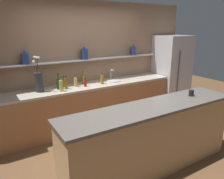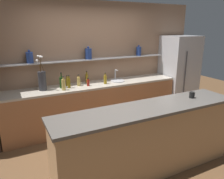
{
  "view_description": "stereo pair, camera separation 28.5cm",
  "coord_description": "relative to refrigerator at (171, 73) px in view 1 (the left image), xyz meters",
  "views": [
    {
      "loc": [
        -1.98,
        -2.73,
        2.09
      ],
      "look_at": [
        -0.12,
        0.33,
        1.05
      ],
      "focal_mm": 35.0,
      "sensor_mm": 36.0,
      "label": 1
    },
    {
      "loc": [
        -1.73,
        -2.86,
        2.09
      ],
      "look_at": [
        -0.12,
        0.33,
        1.05
      ],
      "focal_mm": 35.0,
      "sensor_mm": 36.0,
      "label": 2
    }
  ],
  "objects": [
    {
      "name": "bottle_oil_6",
      "position": [
        -2.06,
        -0.04,
        0.08
      ],
      "size": [
        0.07,
        0.07,
        0.24
      ],
      "color": "olive",
      "rests_on": "back_counter_unit"
    },
    {
      "name": "ground_plane",
      "position": [
        -2.2,
        -1.2,
        -0.93
      ],
      "size": [
        12.0,
        12.0,
        0.0
      ],
      "primitive_type": "plane",
      "color": "brown"
    },
    {
      "name": "back_counter_unit",
      "position": [
        -2.27,
        0.04,
        -0.47
      ],
      "size": [
        3.71,
        0.62,
        0.92
      ],
      "color": "#99603D",
      "rests_on": "ground_plane"
    },
    {
      "name": "flower_vase",
      "position": [
        -3.32,
        0.07,
        0.2
      ],
      "size": [
        0.16,
        0.19,
        0.66
      ],
      "color": "#2D2D33",
      "rests_on": "back_counter_unit"
    },
    {
      "name": "bottle_oil_3",
      "position": [
        -2.37,
        0.22,
        0.09
      ],
      "size": [
        0.06,
        0.06,
        0.25
      ],
      "color": "olive",
      "rests_on": "back_counter_unit"
    },
    {
      "name": "bottle_spirit_2",
      "position": [
        -2.61,
        0.06,
        0.08
      ],
      "size": [
        0.07,
        0.07,
        0.23
      ],
      "color": "tan",
      "rests_on": "back_counter_unit"
    },
    {
      "name": "coffee_mug",
      "position": [
        -1.39,
        -1.76,
        0.14
      ],
      "size": [
        0.1,
        0.08,
        0.1
      ],
      "color": "black",
      "rests_on": "island_counter"
    },
    {
      "name": "bottle_oil_7",
      "position": [
        -2.83,
        -0.01,
        0.09
      ],
      "size": [
        0.05,
        0.05,
        0.26
      ],
      "color": "brown",
      "rests_on": "back_counter_unit"
    },
    {
      "name": "bottle_sauce_4",
      "position": [
        -2.44,
        -0.03,
        0.05
      ],
      "size": [
        0.06,
        0.06,
        0.17
      ],
      "color": "maroon",
      "rests_on": "back_counter_unit"
    },
    {
      "name": "bottle_wine_1",
      "position": [
        -2.96,
        0.06,
        0.1
      ],
      "size": [
        0.08,
        0.08,
        0.31
      ],
      "color": "#193814",
      "rests_on": "back_counter_unit"
    },
    {
      "name": "island_counter",
      "position": [
        -2.2,
        -1.79,
        -0.42
      ],
      "size": [
        2.79,
        0.61,
        1.02
      ],
      "color": "tan",
      "rests_on": "ground_plane"
    },
    {
      "name": "sink_fixture",
      "position": [
        -1.73,
        0.05,
        0.01
      ],
      "size": [
        0.3,
        0.3,
        0.25
      ],
      "color": "#B7B7BC",
      "rests_on": "back_counter_unit"
    },
    {
      "name": "bottle_spirit_5",
      "position": [
        -2.96,
        -0.11,
        0.1
      ],
      "size": [
        0.07,
        0.07,
        0.27
      ],
      "color": "tan",
      "rests_on": "back_counter_unit"
    },
    {
      "name": "back_wall_unit",
      "position": [
        -2.2,
        0.4,
        0.37
      ],
      "size": [
        5.2,
        0.28,
        2.6
      ],
      "color": "#937056",
      "rests_on": "ground_plane"
    },
    {
      "name": "bottle_oil_0",
      "position": [
        -2.82,
        0.15,
        0.08
      ],
      "size": [
        0.06,
        0.06,
        0.22
      ],
      "color": "olive",
      "rests_on": "back_counter_unit"
    },
    {
      "name": "refrigerator",
      "position": [
        0.0,
        0.0,
        0.0
      ],
      "size": [
        0.8,
        0.73,
        1.86
      ],
      "color": "#B7B7BC",
      "rests_on": "ground_plane"
    }
  ]
}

